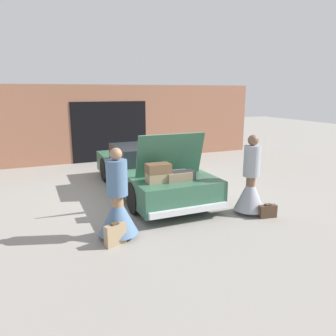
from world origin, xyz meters
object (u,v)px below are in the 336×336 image
suitcase_beside_left_person (115,235)px  suitcase_beside_right_person (268,211)px  car (149,171)px  person_left (118,207)px  person_right (250,186)px

suitcase_beside_left_person → suitcase_beside_right_person: bearing=-0.2°
car → suitcase_beside_left_person: (-1.58, -2.69, -0.36)m
car → person_left: size_ratio=2.90×
suitcase_beside_right_person → car: bearing=121.4°
person_right → suitcase_beside_left_person: bearing=84.9°
car → suitcase_beside_right_person: car is taller
suitcase_beside_right_person → person_left: bearing=174.5°
car → person_left: (-1.44, -2.41, 0.02)m
person_left → suitcase_beside_right_person: (3.09, -0.30, -0.44)m
car → suitcase_beside_left_person: size_ratio=11.79×
person_left → suitcase_beside_left_person: person_left is taller
car → person_right: 2.76m
car → suitcase_beside_left_person: 3.14m
person_left → suitcase_beside_right_person: size_ratio=4.16×
person_right → suitcase_beside_left_person: person_right is taller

